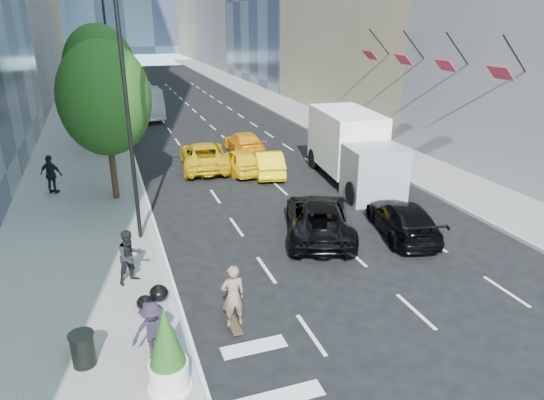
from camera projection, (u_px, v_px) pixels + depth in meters
name	position (u px, v px, depth m)	size (l,w,h in m)	color
ground	(329.00, 259.00, 18.08)	(160.00, 160.00, 0.00)	black
sidewalk_left	(84.00, 121.00, 41.75)	(6.00, 120.00, 0.15)	slate
sidewalk_right	(289.00, 108.00, 47.62)	(4.00, 120.00, 0.15)	slate
lamp_near	(131.00, 95.00, 17.60)	(2.13, 0.22, 10.00)	black
lamp_far	(112.00, 58.00, 33.48)	(2.13, 0.22, 10.00)	black
tree_near	(105.00, 99.00, 22.04)	(4.20, 4.20, 7.46)	#322213
tree_mid	(100.00, 70.00, 30.74)	(4.50, 4.50, 7.99)	#322213
tree_far	(99.00, 64.00, 42.46)	(3.90, 3.90, 6.92)	#322213
traffic_signal	(106.00, 61.00, 49.90)	(2.48, 0.53, 5.20)	black
facade_flags	(425.00, 59.00, 28.01)	(1.85, 13.30, 2.05)	black
skateboarder	(233.00, 300.00, 13.71)	(0.70, 0.46, 1.91)	#77614A
black_sedan_lincoln	(319.00, 218.00, 19.82)	(2.56, 5.55, 1.54)	black
black_sedan_mercedes	(403.00, 219.00, 19.88)	(1.97, 4.84, 1.40)	black
taxi_a	(240.00, 161.00, 27.93)	(1.65, 4.11, 1.40)	yellow
taxi_b	(268.00, 162.00, 27.56)	(1.49, 4.28, 1.41)	yellow
taxi_c	(204.00, 155.00, 28.66)	(2.59, 5.61, 1.56)	#E1AE0B
taxi_d	(244.00, 143.00, 31.89)	(1.96, 4.81, 1.40)	#FF9B0D
city_bus	(130.00, 97.00, 44.18)	(2.67, 11.41, 3.18)	white
box_truck	(353.00, 148.00, 25.96)	(3.63, 7.96, 3.68)	white
pedestrian_a	(130.00, 257.00, 15.92)	(0.91, 0.71, 1.86)	black
pedestrian_b	(51.00, 174.00, 24.04)	(1.16, 0.48, 1.97)	black
pedestrian_c	(153.00, 332.00, 12.29)	(1.08, 0.62, 1.67)	black
trash_can	(83.00, 350.00, 12.23)	(0.59, 0.59, 0.88)	black
planter_shrub	(167.00, 351.00, 11.20)	(0.94, 0.94, 2.26)	beige
garbage_bags	(153.00, 297.00, 14.91)	(1.01, 0.97, 0.50)	black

